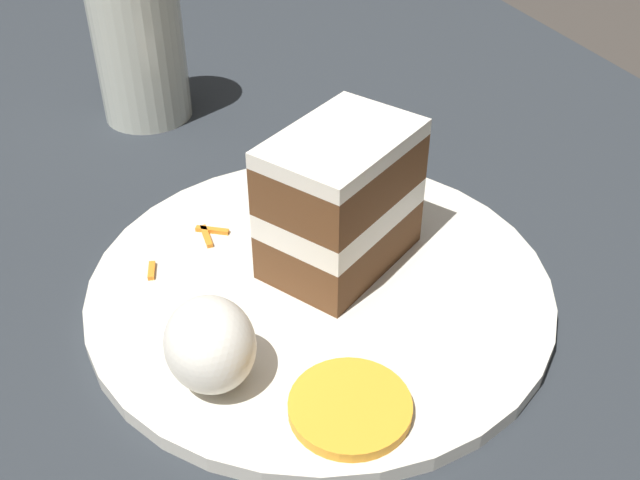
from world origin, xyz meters
TOP-DOWN VIEW (x-y plane):
  - ground_plane at (0.00, 0.00)m, footprint 6.00×6.00m
  - dining_table at (0.00, 0.00)m, footprint 1.36×0.91m
  - plate at (-0.06, -0.04)m, footprint 0.29×0.29m
  - cake_slice at (-0.04, -0.06)m, footprint 0.11×0.12m
  - cream_dollop at (-0.11, 0.04)m, footprint 0.05×0.05m
  - orange_garnish at (-0.16, -0.01)m, footprint 0.06×0.06m
  - carrot_shreds_scatter at (0.01, -0.00)m, footprint 0.07×0.16m
  - drinking_glass at (0.22, 0.01)m, footprint 0.08×0.08m

SIDE VIEW (x-z plane):
  - ground_plane at x=0.00m, z-range 0.00..0.00m
  - dining_table at x=0.00m, z-range 0.00..0.02m
  - plate at x=-0.06m, z-range 0.02..0.03m
  - carrot_shreds_scatter at x=0.01m, z-range 0.03..0.03m
  - orange_garnish at x=-0.16m, z-range 0.03..0.04m
  - cream_dollop at x=-0.11m, z-range 0.03..0.08m
  - drinking_glass at x=0.22m, z-range 0.01..0.14m
  - cake_slice at x=-0.04m, z-range 0.03..0.12m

